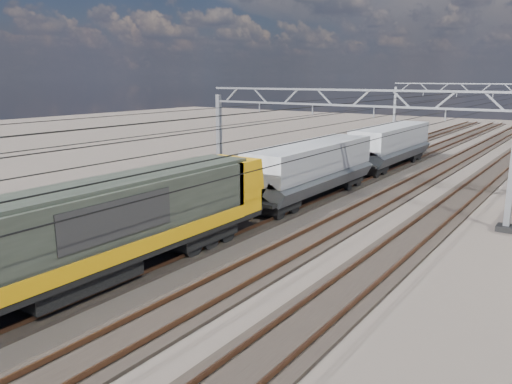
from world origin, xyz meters
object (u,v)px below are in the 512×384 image
Objects in this scene: catenary_gantry_mid at (341,143)px; locomotive at (72,235)px; hopper_wagon_lead at (312,166)px; catenary_gantry_far at (473,111)px; hopper_wagon_mid at (391,143)px.

catenary_gantry_mid is 17.75m from locomotive.
hopper_wagon_lead is at bearing 90.00° from locomotive.
catenary_gantry_mid is 36.00m from catenary_gantry_far.
hopper_wagon_lead is (-0.00, 17.70, -0.09)m from locomotive.
locomotive is at bearing -90.00° from hopper_wagon_lead.
locomotive reaches higher than hopper_wagon_mid.
hopper_wagon_mid is at bearing -95.27° from catenary_gantry_far.
locomotive is 17.70m from hopper_wagon_lead.
catenary_gantry_mid and catenary_gantry_far have the same top height.
catenary_gantry_mid is at bearing -90.00° from catenary_gantry_far.
catenary_gantry_far is (0.00, 36.00, 0.00)m from catenary_gantry_mid.
catenary_gantry_far is 1.53× the size of hopper_wagon_lead.
catenary_gantry_mid is 1.53× the size of hopper_wagon_lead.
hopper_wagon_lead and hopper_wagon_mid have the same top height.
catenary_gantry_mid reaches higher than hopper_wagon_lead.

